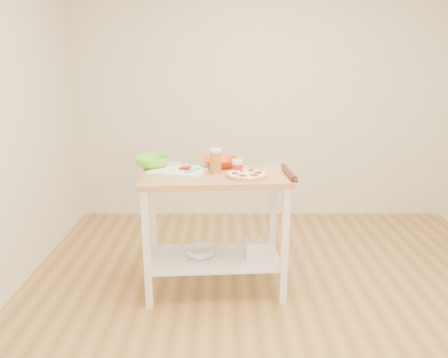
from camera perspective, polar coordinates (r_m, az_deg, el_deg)
name	(u,v)px	position (r m, az deg, el deg)	size (l,w,h in m)	color
room_shell	(302,122)	(2.48, 10.17, 7.30)	(4.04, 4.54, 2.74)	#B38042
prep_island	(215,208)	(3.18, -1.22, -3.86)	(1.07, 0.63, 0.90)	tan
pizza	(247,175)	(3.03, 3.00, 0.58)	(0.29, 0.29, 0.05)	#DEB45E
cutting_board	(179,170)	(3.22, -5.84, 1.23)	(0.47, 0.40, 0.04)	white
spatula	(192,170)	(3.15, -4.23, 1.12)	(0.11, 0.14, 0.01)	#40BBBE
knife	(168,164)	(3.36, -7.30, 1.96)	(0.27, 0.04, 0.01)	silver
orange_bowl	(220,162)	(3.32, -0.51, 2.20)	(0.27, 0.27, 0.07)	#F33C01
green_bowl	(152,162)	(3.33, -9.38, 2.19)	(0.26, 0.26, 0.08)	#74E32A
beer_pint	(216,161)	(3.11, -1.10, 2.36)	(0.09, 0.09, 0.17)	#B26E24
yogurt_tub	(237,166)	(3.13, 1.77, 1.68)	(0.08, 0.08, 0.17)	white
rolling_pin	(289,173)	(3.09, 8.49, 0.79)	(0.04, 0.04, 0.35)	#512412
shelf_glass_bowl	(200,252)	(3.31, -3.09, -9.52)	(0.24, 0.24, 0.07)	silver
shelf_bin	(255,249)	(3.29, 4.04, -9.11)	(0.13, 0.13, 0.13)	white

